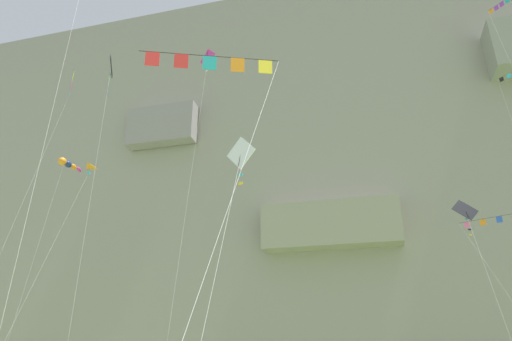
% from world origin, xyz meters
% --- Properties ---
extents(cliff_face, '(180.00, 28.62, 57.04)m').
position_xyz_m(cliff_face, '(0.06, 63.53, 28.53)').
color(cliff_face, gray).
rests_on(cliff_face, ground).
extents(kite_banner_low_center, '(4.82, 6.43, 13.75)m').
position_xyz_m(kite_banner_low_center, '(-0.67, 11.33, 13.01)').
color(kite_banner_low_center, black).
rests_on(kite_banner_low_center, ground).
extents(kite_banner_far_right, '(5.62, 4.13, 14.12)m').
position_xyz_m(kite_banner_far_right, '(14.47, 36.75, 13.22)').
color(kite_banner_far_right, black).
rests_on(kite_banner_far_right, ground).
extents(kite_diamond_low_right, '(1.84, 2.96, 26.28)m').
position_xyz_m(kite_diamond_low_right, '(-14.38, 24.69, 24.41)').
color(kite_diamond_low_right, black).
rests_on(kite_diamond_low_right, ground).
extents(kite_delta_near_cliff, '(2.79, 5.49, 19.15)m').
position_xyz_m(kite_delta_near_cliff, '(-19.86, 30.54, 17.88)').
color(kite_delta_near_cliff, orange).
rests_on(kite_delta_near_cliff, ground).
extents(kite_banner_mid_center, '(3.77, 7.17, 29.99)m').
position_xyz_m(kite_banner_mid_center, '(-24.19, 31.69, 28.01)').
color(kite_banner_mid_center, black).
rests_on(kite_banner_mid_center, ground).
extents(kite_windsock_upper_mid, '(1.97, 5.28, 22.95)m').
position_xyz_m(kite_windsock_upper_mid, '(-25.27, 35.05, 22.31)').
color(kite_windsock_upper_mid, orange).
rests_on(kite_windsock_upper_mid, ground).
extents(kite_diamond_far_left, '(1.75, 4.18, 30.51)m').
position_xyz_m(kite_diamond_far_left, '(-8.74, 30.84, 28.14)').
color(kite_diamond_far_left, '#CC3399').
rests_on(kite_diamond_far_left, ground).
extents(kite_diamond_high_right, '(1.78, 4.25, 13.94)m').
position_xyz_m(kite_diamond_high_right, '(10.94, 31.01, 12.63)').
color(kite_diamond_high_right, black).
rests_on(kite_diamond_high_right, ground).
extents(kite_diamond_high_left, '(1.33, 3.38, 10.50)m').
position_xyz_m(kite_diamond_high_left, '(0.36, 11.69, 9.26)').
color(kite_diamond_high_left, white).
rests_on(kite_diamond_high_left, ground).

